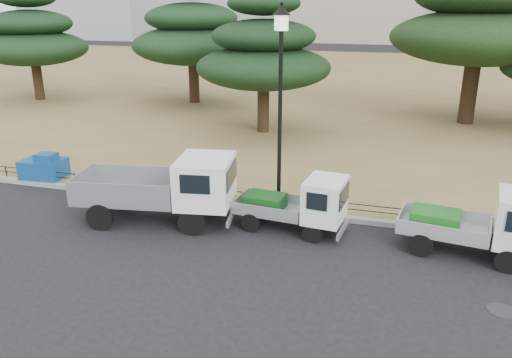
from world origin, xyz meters
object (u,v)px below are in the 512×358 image
(truck_large, at_px, (165,186))
(truck_kei_rear, at_px, (482,223))
(truck_kei_front, at_px, (298,204))
(tarp_pile, at_px, (44,167))
(street_lamp, at_px, (281,76))

(truck_large, xyz_separation_m, truck_kei_rear, (8.85, 0.32, -0.22))
(truck_kei_front, bearing_deg, tarp_pile, 177.03)
(truck_kei_rear, bearing_deg, street_lamp, 173.64)
(truck_kei_rear, height_order, street_lamp, street_lamp)
(truck_large, relative_size, truck_kei_rear, 1.34)
(truck_large, xyz_separation_m, tarp_pile, (-5.94, 1.98, -0.59))
(street_lamp, distance_m, tarp_pile, 9.74)
(truck_kei_front, bearing_deg, street_lamp, 129.95)
(truck_kei_front, distance_m, street_lamp, 3.80)
(street_lamp, bearing_deg, tarp_pile, 179.00)
(truck_large, xyz_separation_m, street_lamp, (3.06, 1.82, 3.13))
(truck_kei_front, xyz_separation_m, tarp_pile, (-9.93, 1.50, -0.29))
(truck_large, height_order, tarp_pile, truck_large)
(truck_kei_rear, bearing_deg, truck_large, -169.71)
(truck_large, bearing_deg, truck_kei_front, -2.39)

